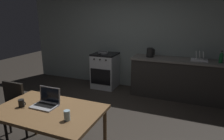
% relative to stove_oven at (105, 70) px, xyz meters
% --- Properties ---
extents(ground_plane, '(12.00, 12.00, 0.00)m').
position_rel_stove_oven_xyz_m(ground_plane, '(0.56, -2.03, -0.45)').
color(ground_plane, '#2D2823').
extents(back_wall, '(6.40, 0.10, 2.74)m').
position_rel_stove_oven_xyz_m(back_wall, '(0.86, 0.35, 0.92)').
color(back_wall, gray).
rests_on(back_wall, ground_plane).
extents(kitchen_counter, '(2.16, 0.64, 0.91)m').
position_rel_stove_oven_xyz_m(kitchen_counter, '(1.84, 0.00, 0.00)').
color(kitchen_counter, '#282623').
rests_on(kitchen_counter, ground_plane).
extents(stove_oven, '(0.60, 0.62, 0.91)m').
position_rel_stove_oven_xyz_m(stove_oven, '(0.00, 0.00, 0.00)').
color(stove_oven, '#B7BABF').
rests_on(stove_oven, ground_plane).
extents(dining_table, '(1.34, 0.84, 0.72)m').
position_rel_stove_oven_xyz_m(dining_table, '(0.47, -2.79, 0.20)').
color(dining_table, brown).
rests_on(dining_table, ground_plane).
extents(chair, '(0.40, 0.40, 0.89)m').
position_rel_stove_oven_xyz_m(chair, '(-0.38, -2.65, 0.06)').
color(chair, black).
rests_on(chair, ground_plane).
extents(laptop, '(0.32, 0.24, 0.23)m').
position_rel_stove_oven_xyz_m(laptop, '(0.38, -2.71, 0.32)').
color(laptop, '#99999E').
rests_on(laptop, dining_table).
extents(electric_kettle, '(0.20, 0.17, 0.22)m').
position_rel_stove_oven_xyz_m(electric_kettle, '(1.16, 0.00, 0.56)').
color(electric_kettle, black).
rests_on(electric_kettle, kitchen_counter).
extents(bottle, '(0.08, 0.08, 0.25)m').
position_rel_stove_oven_xyz_m(bottle, '(2.63, -0.05, 0.57)').
color(bottle, '#19592D').
rests_on(bottle, kitchen_counter).
extents(frying_pan, '(0.27, 0.44, 0.05)m').
position_rel_stove_oven_xyz_m(frying_pan, '(-0.05, -0.03, 0.48)').
color(frying_pan, gray).
rests_on(frying_pan, stove_oven).
extents(coffee_mug, '(0.11, 0.07, 0.10)m').
position_rel_stove_oven_xyz_m(coffee_mug, '(0.11, -2.86, 0.32)').
color(coffee_mug, black).
rests_on(coffee_mug, dining_table).
extents(drinking_glass, '(0.07, 0.07, 0.12)m').
position_rel_stove_oven_xyz_m(drinking_glass, '(0.84, -2.92, 0.33)').
color(drinking_glass, '#99B7C6').
rests_on(drinking_glass, dining_table).
extents(dish_rack, '(0.34, 0.26, 0.21)m').
position_rel_stove_oven_xyz_m(dish_rack, '(2.23, 0.00, 0.50)').
color(dish_rack, silver).
rests_on(dish_rack, kitchen_counter).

